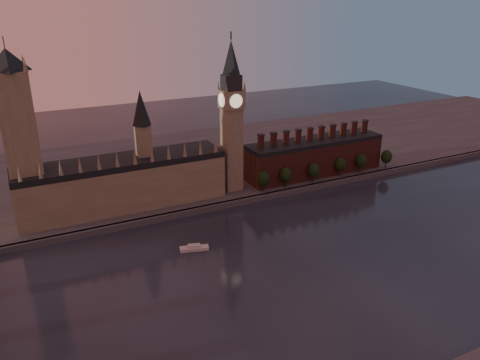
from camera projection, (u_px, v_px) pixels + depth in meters
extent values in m
plane|color=black|center=(308.00, 272.00, 238.96)|extent=(900.00, 900.00, 0.00)
cube|color=#4D4D52|center=(232.00, 204.00, 313.21)|extent=(900.00, 4.00, 4.00)
cube|color=#4D4D52|center=(185.00, 164.00, 388.18)|extent=(900.00, 180.00, 4.00)
cube|color=gray|center=(124.00, 185.00, 301.06)|extent=(130.00, 30.00, 28.00)
cube|color=black|center=(121.00, 162.00, 295.27)|extent=(130.00, 30.00, 4.00)
cube|color=gray|center=(143.00, 144.00, 297.91)|extent=(9.00, 9.00, 24.00)
cone|color=black|center=(141.00, 108.00, 289.58)|extent=(12.00, 12.00, 22.00)
cone|color=gray|center=(19.00, 173.00, 256.40)|extent=(2.60, 2.60, 10.00)
cone|color=gray|center=(40.00, 170.00, 260.89)|extent=(2.60, 2.60, 10.00)
cone|color=gray|center=(60.00, 167.00, 265.37)|extent=(2.60, 2.60, 10.00)
cone|color=gray|center=(80.00, 164.00, 269.86)|extent=(2.60, 2.60, 10.00)
cone|color=gray|center=(99.00, 162.00, 274.34)|extent=(2.60, 2.60, 10.00)
cone|color=gray|center=(117.00, 159.00, 278.82)|extent=(2.60, 2.60, 10.00)
cone|color=gray|center=(135.00, 156.00, 283.31)|extent=(2.60, 2.60, 10.00)
cone|color=gray|center=(152.00, 154.00, 287.79)|extent=(2.60, 2.60, 10.00)
cone|color=gray|center=(169.00, 152.00, 292.28)|extent=(2.60, 2.60, 10.00)
cone|color=gray|center=(185.00, 149.00, 296.76)|extent=(2.60, 2.60, 10.00)
cone|color=gray|center=(200.00, 147.00, 301.25)|extent=(2.60, 2.60, 10.00)
cone|color=gray|center=(216.00, 145.00, 305.73)|extent=(2.60, 2.60, 10.00)
cube|color=gray|center=(23.00, 151.00, 266.84)|extent=(18.00, 18.00, 90.00)
cone|color=black|center=(7.00, 60.00, 248.36)|extent=(24.00, 24.00, 12.00)
cylinder|color=#232326|center=(5.00, 48.00, 246.19)|extent=(0.50, 0.50, 12.00)
cone|color=gray|center=(25.00, 64.00, 245.76)|extent=(3.00, 3.00, 8.00)
cone|color=gray|center=(23.00, 61.00, 259.09)|extent=(3.00, 3.00, 8.00)
cube|color=gray|center=(232.00, 149.00, 322.82)|extent=(12.00, 12.00, 58.00)
cube|color=gray|center=(231.00, 99.00, 310.14)|extent=(14.00, 14.00, 12.00)
cube|color=#232326|center=(231.00, 82.00, 306.15)|extent=(11.00, 11.00, 10.00)
cone|color=black|center=(231.00, 57.00, 300.36)|extent=(13.00, 13.00, 22.00)
cylinder|color=#232326|center=(231.00, 35.00, 295.47)|extent=(1.00, 1.00, 5.00)
cylinder|color=beige|center=(236.00, 101.00, 304.14)|extent=(9.00, 0.50, 9.00)
cylinder|color=beige|center=(227.00, 97.00, 316.14)|extent=(9.00, 0.50, 9.00)
cylinder|color=beige|center=(222.00, 100.00, 307.13)|extent=(0.50, 9.00, 9.00)
cylinder|color=beige|center=(241.00, 98.00, 313.15)|extent=(0.50, 9.00, 9.00)
cone|color=gray|center=(227.00, 88.00, 298.75)|extent=(2.00, 2.00, 6.00)
cone|color=gray|center=(245.00, 86.00, 304.18)|extent=(2.00, 2.00, 6.00)
cone|color=gray|center=(218.00, 85.00, 309.58)|extent=(2.00, 2.00, 6.00)
cone|color=gray|center=(236.00, 83.00, 315.01)|extent=(2.00, 2.00, 6.00)
cube|color=#5B2922|center=(314.00, 158.00, 358.24)|extent=(110.00, 25.00, 24.00)
cube|color=black|center=(315.00, 141.00, 353.35)|extent=(110.00, 25.00, 3.00)
cube|color=#5B2922|center=(261.00, 142.00, 331.53)|extent=(3.50, 3.50, 9.00)
cube|color=#232326|center=(261.00, 135.00, 329.72)|extent=(4.20, 4.20, 1.00)
cube|color=#5B2922|center=(274.00, 140.00, 335.90)|extent=(3.50, 3.50, 9.00)
cube|color=#232326|center=(274.00, 133.00, 334.08)|extent=(4.20, 4.20, 1.00)
cube|color=#5B2922|center=(286.00, 138.00, 340.26)|extent=(3.50, 3.50, 9.00)
cube|color=#232326|center=(286.00, 131.00, 338.45)|extent=(4.20, 4.20, 1.00)
cube|color=#5B2922|center=(298.00, 136.00, 344.63)|extent=(3.50, 3.50, 9.00)
cube|color=#232326|center=(298.00, 130.00, 342.82)|extent=(4.20, 4.20, 1.00)
cube|color=#5B2922|center=(310.00, 135.00, 349.00)|extent=(3.50, 3.50, 9.00)
cube|color=#232326|center=(310.00, 128.00, 347.18)|extent=(4.20, 4.20, 1.00)
cube|color=#5B2922|center=(321.00, 133.00, 353.36)|extent=(3.50, 3.50, 9.00)
cube|color=#232326|center=(322.00, 126.00, 351.55)|extent=(4.20, 4.20, 1.00)
cube|color=#5B2922|center=(332.00, 131.00, 357.73)|extent=(3.50, 3.50, 9.00)
cube|color=#232326|center=(333.00, 125.00, 355.92)|extent=(4.20, 4.20, 1.00)
cube|color=#5B2922|center=(343.00, 130.00, 362.10)|extent=(3.50, 3.50, 9.00)
cube|color=#232326|center=(344.00, 123.00, 360.28)|extent=(4.20, 4.20, 1.00)
cube|color=#5B2922|center=(354.00, 128.00, 366.46)|extent=(3.50, 3.50, 9.00)
cube|color=#232326|center=(355.00, 122.00, 364.65)|extent=(4.20, 4.20, 1.00)
cube|color=#5B2922|center=(364.00, 127.00, 370.83)|extent=(3.50, 3.50, 9.00)
cube|color=#232326|center=(365.00, 120.00, 369.02)|extent=(4.20, 4.20, 1.00)
cylinder|color=black|center=(263.00, 187.00, 327.31)|extent=(0.80, 0.80, 6.00)
ellipsoid|color=black|center=(263.00, 179.00, 324.95)|extent=(8.60, 8.60, 10.75)
cylinder|color=black|center=(285.00, 183.00, 334.41)|extent=(0.80, 0.80, 6.00)
ellipsoid|color=black|center=(286.00, 175.00, 332.05)|extent=(8.60, 8.60, 10.75)
cylinder|color=black|center=(313.00, 178.00, 343.56)|extent=(0.80, 0.80, 6.00)
ellipsoid|color=black|center=(313.00, 170.00, 341.20)|extent=(8.60, 8.60, 10.75)
cylinder|color=black|center=(339.00, 172.00, 355.13)|extent=(0.80, 0.80, 6.00)
ellipsoid|color=black|center=(340.00, 164.00, 352.78)|extent=(8.60, 8.60, 10.75)
cylinder|color=black|center=(360.00, 169.00, 362.95)|extent=(0.80, 0.80, 6.00)
ellipsoid|color=black|center=(361.00, 161.00, 360.60)|extent=(8.60, 8.60, 10.75)
cylinder|color=black|center=(386.00, 164.00, 372.24)|extent=(0.80, 0.80, 6.00)
ellipsoid|color=black|center=(386.00, 157.00, 369.88)|extent=(8.60, 8.60, 10.75)
cube|color=#BDBDBD|center=(194.00, 248.00, 259.27)|extent=(16.62, 9.04, 1.83)
cube|color=#BDBDBD|center=(194.00, 246.00, 258.69)|extent=(7.55, 5.28, 1.37)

